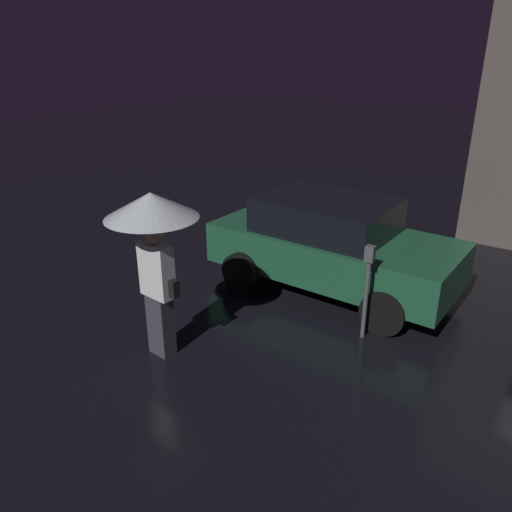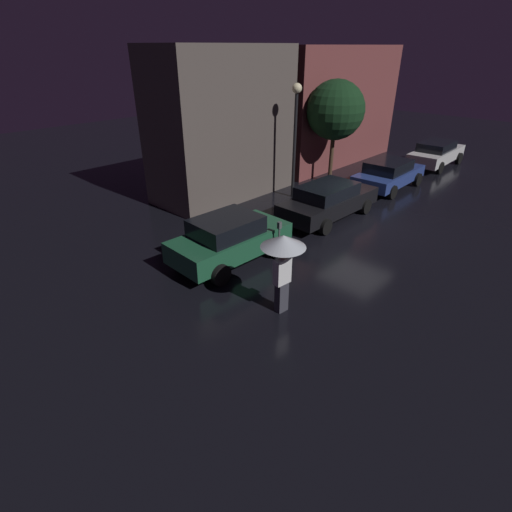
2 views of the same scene
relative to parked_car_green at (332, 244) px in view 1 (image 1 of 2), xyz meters
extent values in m
cube|color=#1E5638|center=(0.04, 0.00, -0.13)|extent=(4.00, 1.88, 0.67)
cube|color=black|center=(-0.12, 0.00, 0.47)|extent=(2.10, 1.61, 0.54)
cylinder|color=black|center=(1.26, 0.88, -0.47)|extent=(0.65, 0.22, 0.65)
cylinder|color=black|center=(1.26, -0.88, -0.47)|extent=(0.65, 0.22, 0.65)
cylinder|color=black|center=(-1.18, 0.88, -0.47)|extent=(0.65, 0.22, 0.65)
cylinder|color=black|center=(-1.18, -0.88, -0.47)|extent=(0.65, 0.22, 0.65)
cube|color=#383842|center=(-0.95, -2.98, -0.37)|extent=(0.34, 0.24, 0.84)
cube|color=white|center=(-0.95, -2.98, 0.40)|extent=(0.48, 0.25, 0.70)
sphere|color=tan|center=(-0.95, -2.98, 0.87)|extent=(0.23, 0.23, 0.23)
cylinder|color=black|center=(-0.95, -2.98, 0.67)|extent=(0.02, 0.02, 0.82)
cone|color=silver|center=(-0.95, -2.98, 1.24)|extent=(1.13, 1.13, 0.31)
cube|color=black|center=(-0.70, -2.98, 0.22)|extent=(0.17, 0.11, 0.22)
cylinder|color=#4C5154|center=(1.09, -1.14, -0.22)|extent=(0.06, 0.06, 1.15)
cube|color=#4C5154|center=(1.09, -1.14, 0.46)|extent=(0.12, 0.10, 0.22)
camera|label=1|loc=(3.23, -6.94, 2.93)|focal=35.00mm
camera|label=2|loc=(-7.67, -8.49, 5.42)|focal=28.00mm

